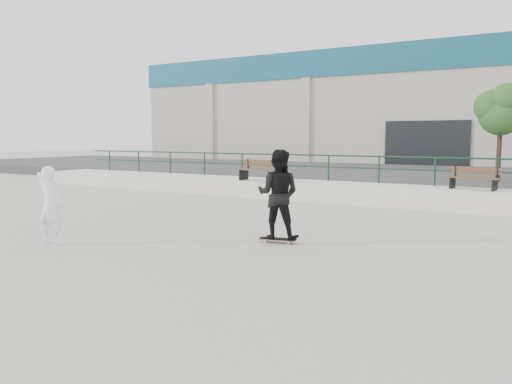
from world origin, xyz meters
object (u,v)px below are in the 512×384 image
Objects in this scene: skateboard at (278,239)px; seated_skater at (51,205)px; bench_right at (474,178)px; standing_skater at (278,194)px; tree at (502,109)px; bench_left at (259,170)px.

skateboard is 4.79m from seated_skater.
bench_right is 2.08× the size of skateboard.
standing_skater is at bearing -160.77° from seated_skater.
bench_right is 0.89× the size of standing_skater.
standing_skater is at bearing 76.30° from skateboard.
skateboard is (-2.79, -8.53, -0.80)m from bench_right.
seated_skater reaches higher than bench_right.
tree is 12.95m from standing_skater.
bench_left is 9.67m from tree.
skateboard is at bearing 76.87° from standing_skater.
seated_skater is at bearing -109.59° from bench_right.
bench_right is at bearing -96.73° from tree.
standing_skater is at bearing -45.52° from bench_left.
bench_left is 7.74m from bench_right.
tree is 2.28× the size of seated_skater.
skateboard is at bearing -104.72° from tree.
bench_left is 9.17m from skateboard.
standing_skater is (0.00, 0.00, 0.96)m from skateboard.
skateboard is 0.96m from standing_skater.
bench_right is at bearing -121.24° from standing_skater.
bench_left reaches higher than bench_right.
seated_skater is at bearing -161.55° from skateboard.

